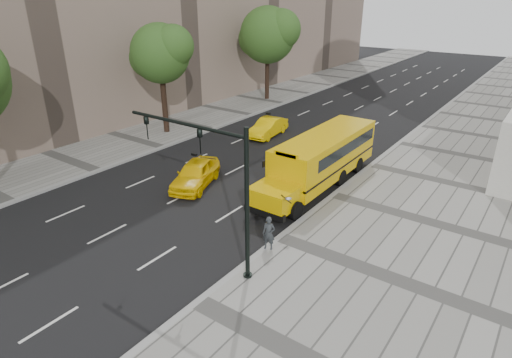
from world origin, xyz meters
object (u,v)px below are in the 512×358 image
Objects in this scene: tree_c at (268,35)px; taxi_far at (268,127)px; traffic_signal at (218,179)px; tree_b at (161,53)px; taxi_near at (195,174)px; pedestrian at (269,233)px; school_bus at (323,155)px.

tree_c is 13.89m from taxi_far.
tree_b is at bearing 142.95° from traffic_signal.
taxi_near reaches higher than taxi_far.
pedestrian reaches higher than taxi_far.
pedestrian is (7.52, -3.33, 0.16)m from taxi_near.
traffic_signal is (15.61, -11.78, -2.30)m from tree_b.
tree_b is at bearing -90.09° from tree_c.
tree_c is at bearing 89.91° from tree_b.
tree_c is at bearing 120.57° from traffic_signal.
tree_c is 29.89m from pedestrian.
taxi_far is at bearing 79.77° from taxi_near.
tree_c is 2.20× the size of taxi_far.
taxi_near is at bearing -85.13° from taxi_far.
school_bus is 7.37× the size of pedestrian.
traffic_signal is at bearing -60.66° from taxi_near.
tree_b is 15.69m from school_bus.
taxi_near is at bearing -34.81° from tree_b.
pedestrian is at bearing -55.66° from tree_c.
school_bus is 2.68× the size of taxi_far.
school_bus is at bearing 93.85° from traffic_signal.
taxi_far is at bearing 143.68° from school_bus.
traffic_signal is at bearing -132.08° from pedestrian.
traffic_signal is (-0.96, -2.16, 3.16)m from pedestrian.
tree_c is at bearing 132.78° from school_bus.
pedestrian is at bearing -78.52° from school_bus.
taxi_near is (9.02, -20.89, -5.93)m from tree_c.
school_bus reaches higher than taxi_near.
school_bus reaches higher than pedestrian.
taxi_near is 2.89× the size of pedestrian.
pedestrian is at bearing -30.14° from tree_b.
tree_c reaches higher than taxi_near.
tree_c is 1.48× the size of traffic_signal.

